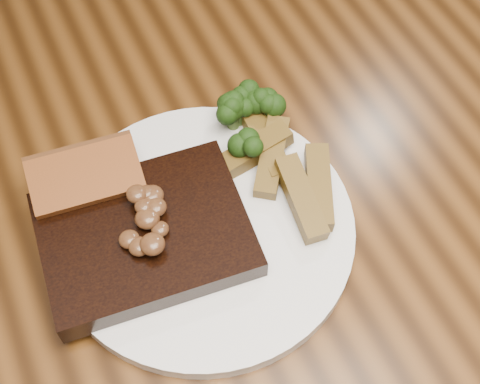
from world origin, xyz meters
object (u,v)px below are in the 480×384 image
object	(u,v)px
dining_table	(251,261)
plate	(205,230)
steak	(145,235)
potato_wedges	(262,188)
chair_far	(194,8)
garlic_bread	(90,190)

from	to	relation	value
dining_table	plate	distance (m)	0.11
steak	potato_wedges	distance (m)	0.12
dining_table	chair_far	bearing A→B (deg)	73.82
dining_table	garlic_bread	distance (m)	0.19
steak	potato_wedges	bearing A→B (deg)	6.30
plate	steak	distance (m)	0.06
chair_far	plate	size ratio (longest dim) A/B	2.98
chair_far	garlic_bread	world-z (taller)	chair_far
steak	chair_far	bearing A→B (deg)	70.36
chair_far	plate	world-z (taller)	chair_far
dining_table	potato_wedges	world-z (taller)	potato_wedges
plate	steak	xyz separation A→B (m)	(-0.05, 0.01, 0.02)
steak	potato_wedges	size ratio (longest dim) A/B	1.67
dining_table	garlic_bread	xyz separation A→B (m)	(-0.13, 0.08, 0.12)
chair_far	steak	bearing A→B (deg)	70.42
potato_wedges	plate	bearing A→B (deg)	-172.13
chair_far	potato_wedges	distance (m)	0.68
garlic_bread	steak	bearing A→B (deg)	-60.35
dining_table	steak	bearing A→B (deg)	173.65
garlic_bread	dining_table	bearing A→B (deg)	-24.88
potato_wedges	dining_table	bearing A→B (deg)	-140.06
plate	garlic_bread	bearing A→B (deg)	137.74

